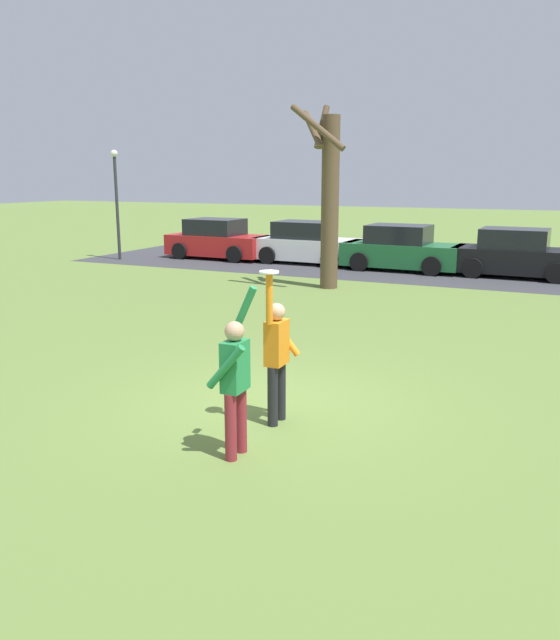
{
  "coord_description": "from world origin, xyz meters",
  "views": [
    {
      "loc": [
        3.82,
        -8.0,
        3.27
      ],
      "look_at": [
        0.36,
        -0.49,
        1.41
      ],
      "focal_mm": 35.92,
      "sensor_mm": 36.0,
      "label": 1
    }
  ],
  "objects": [
    {
      "name": "ground_plane",
      "position": [
        0.0,
        0.0,
        0.0
      ],
      "size": [
        120.0,
        120.0,
        0.0
      ],
      "primitive_type": "plane",
      "color": "olive"
    },
    {
      "name": "person_catcher",
      "position": [
        0.35,
        -0.58,
        0.98
      ],
      "size": [
        0.49,
        0.54,
        2.08
      ],
      "rotation": [
        0.0,
        0.0,
        -1.56
      ],
      "color": "black",
      "rests_on": "ground_plane"
    },
    {
      "name": "person_defender",
      "position": [
        0.36,
        -1.75,
        0.98
      ],
      "size": [
        0.49,
        0.54,
        2.04
      ],
      "rotation": [
        0.0,
        0.0,
        1.58
      ],
      "color": "maroon",
      "rests_on": "ground_plane"
    },
    {
      "name": "frisbee_disc",
      "position": [
        0.35,
        -0.81,
        2.09
      ],
      "size": [
        0.25,
        0.25,
        0.02
      ],
      "primitive_type": "cylinder",
      "color": "white",
      "rests_on": "person_catcher"
    },
    {
      "name": "parked_car_red",
      "position": [
        -9.31,
        14.47,
        0.73
      ],
      "size": [
        4.15,
        2.13,
        1.59
      ],
      "rotation": [
        0.0,
        0.0,
        -0.03
      ],
      "color": "red",
      "rests_on": "ground_plane"
    },
    {
      "name": "parked_car_white",
      "position": [
        -5.49,
        14.66,
        0.73
      ],
      "size": [
        4.15,
        2.13,
        1.59
      ],
      "rotation": [
        0.0,
        0.0,
        -0.03
      ],
      "color": "white",
      "rests_on": "ground_plane"
    },
    {
      "name": "parked_car_green",
      "position": [
        -1.75,
        14.32,
        0.73
      ],
      "size": [
        4.15,
        2.13,
        1.59
      ],
      "rotation": [
        0.0,
        0.0,
        -0.03
      ],
      "color": "#1E6633",
      "rests_on": "ground_plane"
    },
    {
      "name": "parked_car_black",
      "position": [
        2.11,
        14.37,
        0.73
      ],
      "size": [
        4.15,
        2.13,
        1.59
      ],
      "rotation": [
        0.0,
        0.0,
        -0.03
      ],
      "color": "black",
      "rests_on": "ground_plane"
    },
    {
      "name": "parking_strip",
      "position": [
        0.0,
        14.51,
        0.0
      ],
      "size": [
        28.42,
        6.4,
        0.01
      ],
      "primitive_type": "cube",
      "color": "#38383D",
      "rests_on": "ground_plane"
    },
    {
      "name": "bare_tree_tall",
      "position": [
        -2.8,
        9.72,
        2.7
      ],
      "size": [
        1.71,
        1.4,
        5.26
      ],
      "color": "brown",
      "rests_on": "ground_plane"
    },
    {
      "name": "lamppost_by_lot",
      "position": [
        -12.72,
        12.51,
        2.59
      ],
      "size": [
        0.28,
        0.28,
        4.26
      ],
      "color": "#2D2D33",
      "rests_on": "ground_plane"
    }
  ]
}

